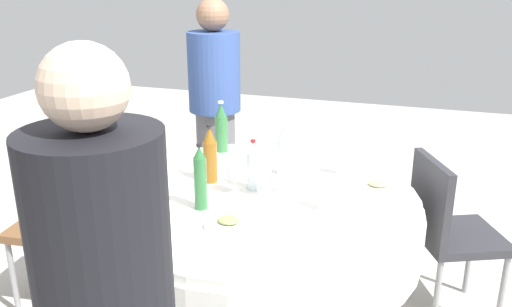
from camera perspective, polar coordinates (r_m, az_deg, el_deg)
The scene contains 19 objects.
dining_table at distance 2.60m, azimuth -0.00°, elevation -7.17°, with size 1.56×1.56×0.74m.
bottle_clear_west at distance 2.55m, azimuth -0.31°, elevation -1.38°, with size 0.06×0.06×0.25m.
bottle_clear_front at distance 2.74m, azimuth 2.86°, elevation 0.19°, with size 0.06×0.06×0.26m.
bottle_amber_rear at distance 2.64m, azimuth -4.90°, elevation -0.21°, with size 0.07×0.07×0.30m.
bottle_green_east at distance 3.08m, azimuth -3.71°, elevation 2.69°, with size 0.07×0.07×0.30m.
bottle_green_inner at distance 2.35m, azimuth -5.95°, elevation -2.66°, with size 0.06×0.06×0.30m.
wine_glass_east at distance 2.78m, azimuth 8.90°, elevation -0.37°, with size 0.06×0.06×0.13m.
wine_glass_inner at distance 2.50m, azimuth 3.03°, elevation -1.89°, with size 0.07×0.07×0.16m.
wine_glass_far at distance 2.48m, azimuth 0.78°, elevation -2.33°, with size 0.07×0.07×0.15m.
wine_glass_south at distance 2.34m, azimuth 7.35°, elevation -3.56°, with size 0.07×0.07×0.16m.
wine_glass_mid at distance 2.51m, azimuth -2.31°, elevation -2.03°, with size 0.07×0.07×0.15m.
plate_mid at distance 2.24m, azimuth -2.96°, elevation -7.39°, with size 0.21×0.21×0.04m.
plate_near at distance 2.66m, azimuth 12.82°, elevation -3.40°, with size 0.22×0.22×0.04m.
fork_front at distance 2.31m, azimuth -10.12°, elevation -7.05°, with size 0.18×0.02×0.01m, color silver.
fork_rear at distance 2.95m, azimuth 3.30°, elevation -0.88°, with size 0.18×0.02×0.01m, color silver.
knife_east at distance 2.75m, azimuth -11.24°, elevation -2.72°, with size 0.18×0.02×0.01m, color silver.
person_front at distance 3.59m, azimuth -4.36°, elevation 4.13°, with size 0.34×0.34×1.57m.
chair_far at distance 2.90m, azimuth 19.53°, elevation -7.20°, with size 0.53×0.53×0.87m.
chair_south at distance 3.00m, azimuth -19.40°, elevation -6.24°, with size 0.44×0.44×0.87m.
Camera 1 is at (-0.74, 2.21, 1.75)m, focal length 37.69 mm.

